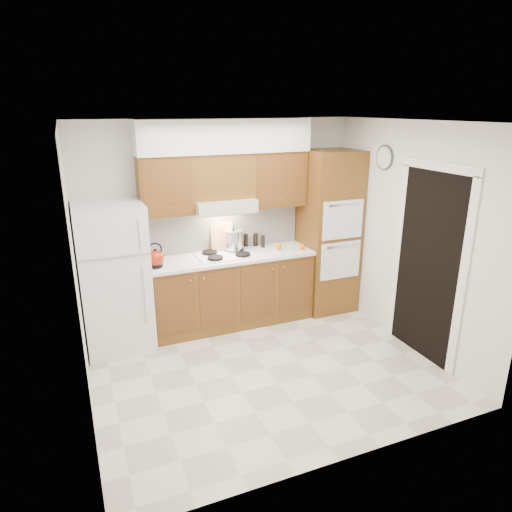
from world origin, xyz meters
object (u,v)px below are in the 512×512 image
at_px(oven_cabinet, 328,232).
at_px(stock_pot, 234,240).
at_px(kettle, 156,258).
at_px(fridge, 115,278).

xyz_separation_m(oven_cabinet, stock_pot, (-1.31, 0.17, -0.01)).
distance_m(kettle, stock_pot, 1.09).
height_order(oven_cabinet, kettle, oven_cabinet).
distance_m(fridge, kettle, 0.51).
xyz_separation_m(fridge, kettle, (0.47, -0.04, 0.19)).
bearing_deg(kettle, stock_pot, 12.52).
distance_m(fridge, stock_pot, 1.56).
height_order(kettle, stock_pot, stock_pot).
bearing_deg(fridge, kettle, -5.03).
bearing_deg(oven_cabinet, kettle, -178.14).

